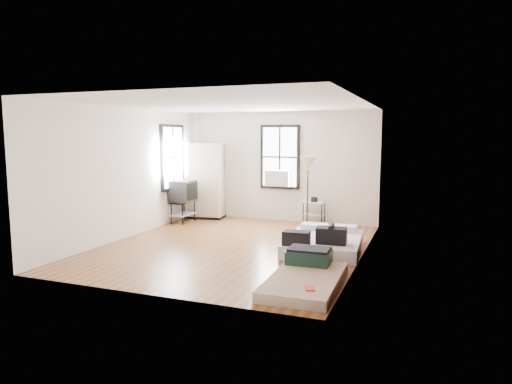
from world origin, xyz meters
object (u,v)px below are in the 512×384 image
at_px(wardrobe, 205,181).
at_px(mattress_main, 323,242).
at_px(tv_stand, 183,192).
at_px(side_table, 314,206).
at_px(floor_lamp, 308,167).
at_px(mattress_bare, 306,274).

bearing_deg(wardrobe, mattress_main, -40.10).
relative_size(wardrobe, tv_stand, 1.88).
bearing_deg(wardrobe, side_table, -6.60).
height_order(wardrobe, floor_lamp, wardrobe).
xyz_separation_m(mattress_main, tv_stand, (-3.96, 1.57, 0.60)).
bearing_deg(floor_lamp, wardrobe, 164.88).
height_order(floor_lamp, tv_stand, floor_lamp).
xyz_separation_m(wardrobe, floor_lamp, (3.03, -0.82, 0.49)).
distance_m(wardrobe, floor_lamp, 3.17).
height_order(mattress_main, mattress_bare, mattress_main).
relative_size(mattress_main, wardrobe, 0.98).
relative_size(mattress_main, side_table, 2.87).
bearing_deg(tv_stand, mattress_main, -21.37).
distance_m(mattress_main, side_table, 2.56).
relative_size(mattress_bare, wardrobe, 0.94).
distance_m(mattress_main, floor_lamp, 2.15).
bearing_deg(side_table, mattress_bare, -77.86).
xyz_separation_m(mattress_bare, tv_stand, (-4.14, 3.56, 0.64)).
distance_m(mattress_bare, tv_stand, 5.49).
distance_m(mattress_bare, side_table, 4.53).
height_order(mattress_main, wardrobe, wardrobe).
xyz_separation_m(mattress_bare, floor_lamp, (-0.90, 3.53, 1.37)).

